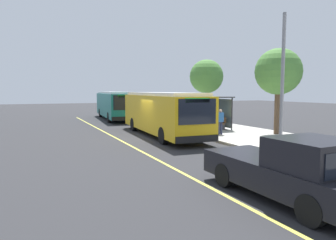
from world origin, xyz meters
TOP-DOWN VIEW (x-y plane):
  - ground_plane at (0.00, 0.00)m, footprint 120.00×120.00m
  - sidewalk_curb at (0.00, 6.00)m, footprint 44.00×6.40m
  - lane_stripe_center at (0.00, -2.20)m, footprint 36.00×0.14m
  - transit_bus_main at (-0.51, 1.01)m, footprint 10.94×3.15m
  - transit_bus_second at (-14.01, 1.27)m, footprint 11.23×3.50m
  - pickup_truck at (12.74, -0.80)m, footprint 5.44×2.13m
  - bus_shelter at (-1.55, 5.96)m, footprint 2.90×1.60m
  - waiting_bench at (-1.06, 5.89)m, footprint 1.60×0.48m
  - route_sign_post at (0.60, 3.77)m, footprint 0.44×0.08m
  - pedestrian_commuter at (1.61, 4.30)m, footprint 0.24×0.40m
  - street_tree_near_shelter at (-6.27, 7.98)m, footprint 3.13×3.13m
  - street_tree_upstreet at (2.89, 7.98)m, footprint 3.09×3.09m
  - utility_pole at (8.17, 3.23)m, footprint 0.16×0.16m

SIDE VIEW (x-z plane):
  - ground_plane at x=0.00m, z-range 0.00..0.00m
  - lane_stripe_center at x=0.00m, z-range 0.00..0.01m
  - sidewalk_curb at x=0.00m, z-range 0.00..0.15m
  - waiting_bench at x=-1.06m, z-range 0.16..1.11m
  - pickup_truck at x=12.74m, z-range -0.07..1.78m
  - pedestrian_commuter at x=1.61m, z-range 0.27..1.96m
  - transit_bus_main at x=-0.51m, z-range 0.14..3.09m
  - transit_bus_second at x=-14.01m, z-range 0.14..3.09m
  - bus_shelter at x=-1.55m, z-range 0.68..3.16m
  - route_sign_post at x=0.60m, z-range 0.56..3.36m
  - utility_pole at x=8.17m, z-range 0.15..6.55m
  - street_tree_upstreet at x=2.89m, z-range 1.44..7.18m
  - street_tree_near_shelter at x=-6.27m, z-range 1.46..7.26m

